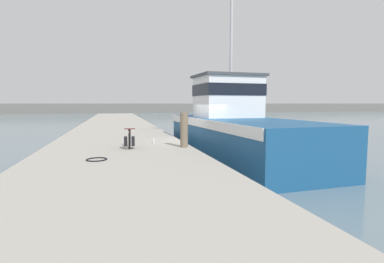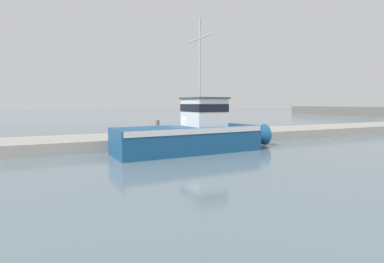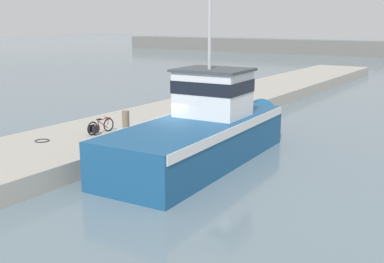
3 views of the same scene
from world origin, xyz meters
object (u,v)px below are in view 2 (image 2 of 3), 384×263
Objects in this scene: bicycle_touring at (155,131)px; water_bottle_by_bike at (170,134)px; fishing_boat_main at (195,133)px; mooring_post at (158,129)px.

water_bottle_by_bike is at bearing 46.43° from bicycle_touring.
water_bottle_by_bike is at bearing -176.24° from fishing_boat_main.
bicycle_touring is 1.47m from water_bottle_by_bike.
bicycle_touring is at bearing -166.70° from fishing_boat_main.
mooring_post reaches higher than water_bottle_by_bike.
bicycle_touring is at bearing -137.34° from water_bottle_by_bike.
mooring_post is (2.10, -0.44, 0.37)m from bicycle_touring.
mooring_post is at bearing -149.58° from fishing_boat_main.
mooring_post is 1.85m from water_bottle_by_bike.
fishing_boat_main is 5.19m from bicycle_touring.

